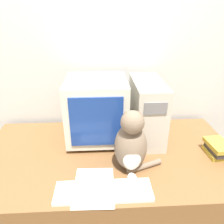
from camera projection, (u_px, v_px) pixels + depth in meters
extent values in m
cube|color=silver|center=(106.00, 55.00, 1.68)|extent=(7.00, 0.05, 2.50)
cube|color=brown|center=(109.00, 193.00, 1.59)|extent=(1.68, 0.90, 0.71)
cube|color=beige|center=(98.00, 136.00, 1.61)|extent=(0.28, 0.24, 0.02)
cube|color=beige|center=(97.00, 109.00, 1.51)|extent=(0.41, 0.40, 0.42)
cube|color=navy|center=(96.00, 122.00, 1.33)|extent=(0.33, 0.01, 0.32)
cube|color=beige|center=(147.00, 110.00, 1.54)|extent=(0.20, 0.46, 0.42)
cube|color=slate|center=(156.00, 109.00, 1.28)|extent=(0.14, 0.01, 0.08)
cube|color=silver|center=(104.00, 191.00, 1.12)|extent=(0.50, 0.15, 0.02)
cube|color=silver|center=(104.00, 190.00, 1.12)|extent=(0.45, 0.12, 0.00)
ellipsoid|color=#7A6651|center=(130.00, 147.00, 1.25)|extent=(0.19, 0.21, 0.28)
ellipsoid|color=white|center=(132.00, 158.00, 1.19)|extent=(0.10, 0.06, 0.16)
sphere|color=#7A6651|center=(132.00, 122.00, 1.14)|extent=(0.13, 0.13, 0.13)
cone|color=#7A6651|center=(125.00, 114.00, 1.12)|extent=(0.04, 0.04, 0.03)
cone|color=#7A6651|center=(140.00, 114.00, 1.12)|extent=(0.04, 0.04, 0.03)
ellipsoid|color=white|center=(132.00, 178.00, 1.20)|extent=(0.05, 0.08, 0.04)
cylinder|color=#7A6651|center=(144.00, 166.00, 1.29)|extent=(0.22, 0.11, 0.03)
cube|color=gold|center=(216.00, 153.00, 1.42)|extent=(0.13, 0.16, 0.03)
cube|color=#383333|center=(218.00, 149.00, 1.40)|extent=(0.13, 0.17, 0.03)
cube|color=gold|center=(219.00, 145.00, 1.39)|extent=(0.14, 0.19, 0.03)
cylinder|color=black|center=(80.00, 183.00, 1.18)|extent=(0.15, 0.02, 0.01)
cube|color=white|center=(94.00, 187.00, 1.16)|extent=(0.22, 0.30, 0.00)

